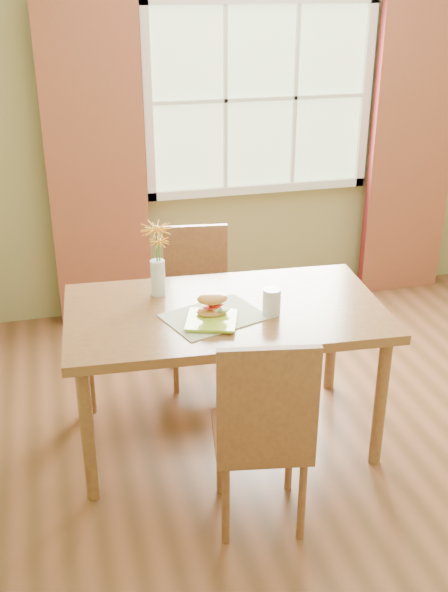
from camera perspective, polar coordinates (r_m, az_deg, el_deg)
The scene contains 12 objects.
room at distance 3.28m, azimuth 12.68°, elevation 8.04°, with size 4.24×3.84×2.74m.
window at distance 4.94m, azimuth 2.99°, elevation 15.92°, with size 1.62×0.06×1.32m.
curtain_left at distance 4.73m, azimuth -10.44°, elevation 10.18°, with size 0.65×0.08×2.20m, color maroon.
curtain_right at distance 5.39m, azimuth 15.21°, elevation 11.52°, with size 0.65×0.08×2.20m, color maroon.
dining_table at distance 3.47m, azimuth 0.09°, elevation -2.19°, with size 1.63×0.98×0.77m.
chair_near at distance 2.96m, azimuth 3.26°, elevation -10.82°, with size 0.47×0.47×0.98m.
chair_far at distance 4.16m, azimuth -2.18°, elevation -0.14°, with size 0.43×0.43×0.93m.
placemat at distance 3.34m, azimuth -0.84°, elevation -1.72°, with size 0.45×0.33×0.01m, color beige.
plate at distance 3.28m, azimuth -1.03°, elevation -2.12°, with size 0.23×0.23×0.01m, color #A2D234.
croissant_sandwich at distance 3.30m, azimuth -0.96°, elevation -0.73°, with size 0.16×0.11×0.11m.
water_glass at distance 3.36m, azimuth 3.94°, elevation -0.53°, with size 0.09×0.09×0.13m.
flower_vase at distance 3.51m, azimuth -5.52°, elevation 3.56°, with size 0.16×0.16×0.39m.
Camera 1 is at (-1.45, -2.79, 2.26)m, focal length 42.00 mm.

